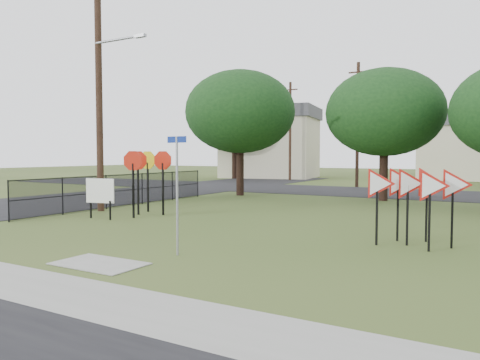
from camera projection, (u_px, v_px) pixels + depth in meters
The scene contains 18 objects.
ground at pixel (169, 246), 12.27m from camera, with size 140.00×140.00×0.00m, color #374B1C.
sidewalk at pixel (25, 284), 8.65m from camera, with size 30.00×1.60×0.02m, color gray.
street_left at pixel (115, 196), 26.93m from camera, with size 8.00×50.00×0.02m, color black.
street_far at pixel (370, 192), 29.52m from camera, with size 60.00×8.00×0.02m, color black.
curb_pad at pixel (99, 264), 10.20m from camera, with size 2.00×1.20×0.02m, color gray.
street_name_sign at pixel (177, 187), 11.04m from camera, with size 0.58×0.07×2.82m.
stop_sign_cluster at pixel (145, 167), 18.48m from camera, with size 2.01×1.97×2.55m.
yield_sign_cluster at pixel (415, 187), 12.24m from camera, with size 2.68×1.53×2.09m.
info_board at pixel (100, 192), 17.28m from camera, with size 1.19×0.26×1.51m.
utility_pole_main at pixel (100, 87), 19.50m from camera, with size 3.55×0.33×10.00m.
far_pole_a at pixel (358, 124), 33.72m from camera, with size 1.40×0.24×9.00m.
far_pole_c at pixel (290, 130), 42.92m from camera, with size 1.40×0.24×9.00m.
fence_run at pixel (125, 190), 21.44m from camera, with size 0.05×11.55×1.50m.
house_left at pixel (271, 142), 48.44m from camera, with size 10.58×8.88×7.20m.
house_mid at pixel (468, 146), 44.59m from camera, with size 8.40×8.40×6.20m.
tree_near_left at pixel (240, 112), 27.10m from camera, with size 6.40×6.40×7.27m.
tree_near_mid at pixel (385, 113), 23.95m from camera, with size 6.00×6.00×6.80m.
tree_far_left at pixel (234, 126), 45.91m from camera, with size 6.80×6.80×7.73m.
Camera 1 is at (7.74, -9.56, 2.40)m, focal length 35.00 mm.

